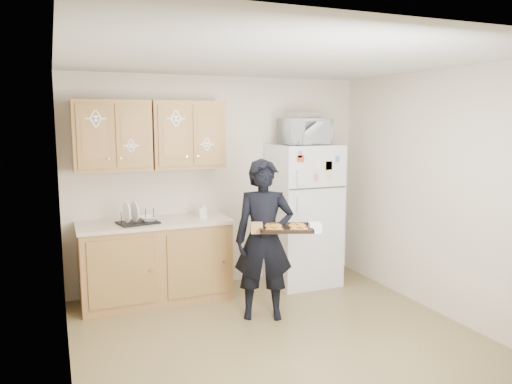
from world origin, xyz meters
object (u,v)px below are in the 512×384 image
(refrigerator, at_px, (303,214))
(dish_rack, at_px, (138,216))
(baking_tray, at_px, (286,229))
(microwave, at_px, (305,132))
(person, at_px, (264,240))

(refrigerator, xyz_separation_m, dish_rack, (-1.99, -0.02, 0.13))
(refrigerator, relative_size, dish_rack, 4.27)
(baking_tray, height_order, microwave, microwave)
(dish_rack, bearing_deg, baking_tray, -42.25)
(baking_tray, xyz_separation_m, microwave, (0.75, 1.07, 0.89))
(baking_tray, xyz_separation_m, dish_rack, (-1.21, 1.10, 0.01))
(microwave, bearing_deg, person, -140.26)
(refrigerator, xyz_separation_m, baking_tray, (-0.77, -1.12, 0.12))
(person, height_order, baking_tray, person)
(refrigerator, height_order, dish_rack, refrigerator)
(microwave, bearing_deg, dish_rack, 176.11)
(microwave, relative_size, dish_rack, 1.41)
(baking_tray, relative_size, dish_rack, 1.25)
(refrigerator, height_order, baking_tray, refrigerator)
(person, distance_m, baking_tray, 0.34)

